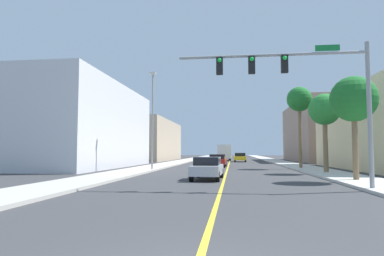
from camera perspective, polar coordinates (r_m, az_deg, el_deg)
ground at (r=46.30m, az=6.38°, el=-6.20°), size 192.00×192.00×0.00m
sidewalk_left at (r=47.07m, az=-3.39°, el=-6.09°), size 3.25×168.00×0.15m
sidewalk_right at (r=46.88m, az=16.19°, el=-5.95°), size 3.25×168.00×0.15m
lane_marking_center at (r=46.30m, az=6.38°, el=-6.19°), size 0.16×144.00×0.01m
building_left_near at (r=40.67m, az=-21.88°, el=0.21°), size 15.29×22.23×9.15m
building_left_far at (r=66.60m, az=-9.52°, el=-2.18°), size 13.93×24.49×7.70m
building_right_far at (r=64.58m, az=24.34°, el=-0.65°), size 16.64×24.35×10.34m
traffic_signal_mast at (r=16.37m, az=18.70°, el=7.73°), size 8.82×0.36×6.65m
street_lamp at (r=30.87m, az=-6.84°, el=2.17°), size 0.56×0.28×9.03m
palm_near at (r=21.60m, az=26.13°, el=4.36°), size 2.68×2.68×6.03m
palm_mid at (r=28.38m, az=21.92°, el=2.80°), size 2.51×2.51×6.22m
palm_far at (r=35.32m, az=18.04°, el=4.52°), size 2.50×2.50×8.16m
car_yellow at (r=55.85m, az=8.32°, el=-5.02°), size 2.05×4.56×1.49m
car_red at (r=37.27m, az=4.46°, el=-5.60°), size 1.95×4.11×1.43m
car_silver at (r=21.00m, az=2.68°, el=-6.88°), size 1.91×4.18×1.41m
delivery_truck at (r=63.12m, az=5.57°, el=-4.18°), size 2.64×8.97×2.92m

